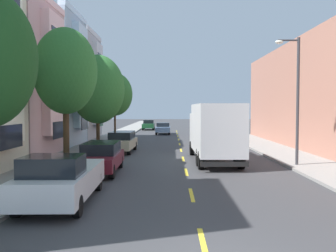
% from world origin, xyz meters
% --- Properties ---
extents(ground_plane, '(160.00, 160.00, 0.00)m').
position_xyz_m(ground_plane, '(0.00, 30.00, 0.00)').
color(ground_plane, '#38383A').
extents(sidewalk_left, '(3.20, 120.00, 0.14)m').
position_xyz_m(sidewalk_left, '(-7.10, 28.00, 0.07)').
color(sidewalk_left, gray).
rests_on(sidewalk_left, ground_plane).
extents(sidewalk_right, '(3.20, 120.00, 0.14)m').
position_xyz_m(sidewalk_right, '(7.10, 28.00, 0.07)').
color(sidewalk_right, gray).
rests_on(sidewalk_right, ground_plane).
extents(lane_centerline_dashes, '(0.14, 47.20, 0.01)m').
position_xyz_m(lane_centerline_dashes, '(0.00, 24.50, 0.00)').
color(lane_centerline_dashes, yellow).
rests_on(lane_centerline_dashes, ground_plane).
extents(townhouse_fourth_powder_blue, '(11.45, 7.10, 11.39)m').
position_xyz_m(townhouse_fourth_powder_blue, '(-14.02, 25.07, 5.49)').
color(townhouse_fourth_powder_blue, '#9EB7CC').
rests_on(townhouse_fourth_powder_blue, ground_plane).
extents(townhouse_fifth_dove_grey, '(13.40, 7.10, 11.13)m').
position_xyz_m(townhouse_fifth_dove_grey, '(-14.99, 32.37, 5.36)').
color(townhouse_fifth_dove_grey, '#A8A8AD').
rests_on(townhouse_fifth_dove_grey, ground_plane).
extents(street_tree_second, '(3.36, 3.36, 7.36)m').
position_xyz_m(street_tree_second, '(-6.40, 13.31, 5.18)').
color(street_tree_second, '#47331E').
rests_on(street_tree_second, sidewalk_left).
extents(street_tree_third, '(4.11, 4.11, 7.17)m').
position_xyz_m(street_tree_third, '(-6.40, 22.02, 4.67)').
color(street_tree_third, '#47331E').
rests_on(street_tree_third, sidewalk_left).
extents(street_tree_farthest, '(3.53, 3.53, 6.64)m').
position_xyz_m(street_tree_farthest, '(-6.40, 30.74, 4.63)').
color(street_tree_farthest, '#47331E').
rests_on(street_tree_farthest, sidewalk_left).
extents(street_lamp, '(1.35, 0.28, 6.88)m').
position_xyz_m(street_lamp, '(5.95, 13.68, 4.12)').
color(street_lamp, '#38383D').
rests_on(street_lamp, sidewalk_right).
extents(delivery_box_truck, '(2.58, 8.23, 3.46)m').
position_xyz_m(delivery_box_truck, '(1.81, 15.56, 1.95)').
color(delivery_box_truck, white).
rests_on(delivery_box_truck, ground_plane).
extents(parked_wagon_champagne, '(1.96, 4.75, 1.50)m').
position_xyz_m(parked_wagon_champagne, '(-4.42, 20.73, 0.80)').
color(parked_wagon_champagne, tan).
rests_on(parked_wagon_champagne, ground_plane).
extents(parked_hatchback_orange, '(1.77, 4.01, 1.50)m').
position_xyz_m(parked_hatchback_orange, '(4.25, 50.27, 0.76)').
color(parked_hatchback_orange, orange).
rests_on(parked_hatchback_orange, ground_plane).
extents(parked_wagon_burgundy, '(1.89, 4.73, 1.50)m').
position_xyz_m(parked_wagon_burgundy, '(-4.27, 11.81, 0.80)').
color(parked_wagon_burgundy, maroon).
rests_on(parked_wagon_burgundy, ground_plane).
extents(parked_pickup_navy, '(2.06, 5.32, 1.73)m').
position_xyz_m(parked_pickup_navy, '(4.44, 38.71, 0.83)').
color(parked_pickup_navy, navy).
rests_on(parked_pickup_navy, ground_plane).
extents(parked_suv_silver, '(2.07, 4.85, 1.93)m').
position_xyz_m(parked_suv_silver, '(4.37, 29.12, 0.99)').
color(parked_suv_silver, '#B2B5BA').
rests_on(parked_suv_silver, ground_plane).
extents(parked_pickup_white, '(2.14, 5.35, 1.73)m').
position_xyz_m(parked_pickup_white, '(-4.43, 5.70, 0.83)').
color(parked_pickup_white, silver).
rests_on(parked_pickup_white, ground_plane).
extents(parked_hatchback_forest, '(1.74, 4.00, 1.50)m').
position_xyz_m(parked_hatchback_forest, '(-4.22, 50.17, 0.76)').
color(parked_hatchback_forest, '#194C28').
rests_on(parked_hatchback_forest, ground_plane).
extents(moving_sky_sedan, '(1.80, 4.50, 1.43)m').
position_xyz_m(moving_sky_sedan, '(-1.80, 40.53, 0.75)').
color(moving_sky_sedan, '#7A9EC6').
rests_on(moving_sky_sedan, ground_plane).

